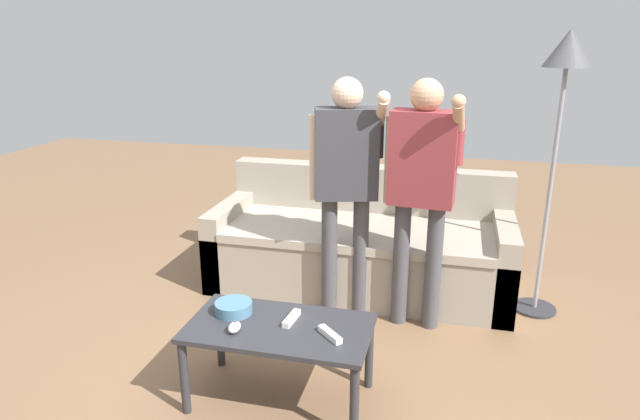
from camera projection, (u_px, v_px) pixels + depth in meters
The scene contains 10 objects.
ground_plane at pixel (288, 387), 2.95m from camera, with size 12.00×12.00×0.00m, color brown.
couch at pixel (361, 246), 4.10m from camera, with size 2.14×0.90×0.83m.
coffee_table at pixel (279, 336), 2.75m from camera, with size 0.91×0.49×0.42m.
snack_bowl at pixel (234, 308), 2.84m from camera, with size 0.19×0.19×0.06m, color teal.
game_remote_nunchuk at pixel (234, 327), 2.67m from camera, with size 0.06×0.09×0.05m.
floor_lamp at pixel (564, 80), 3.30m from camera, with size 0.28×0.28×1.83m.
player_center at pixel (346, 172), 3.43m from camera, with size 0.49×0.31×1.56m.
player_right at pixel (422, 177), 3.29m from camera, with size 0.46×0.35×1.56m.
game_remote_wand_near at pixel (292, 318), 2.77m from camera, with size 0.05×0.16×0.03m.
game_remote_wand_far at pixel (330, 334), 2.62m from camera, with size 0.14×0.14×0.03m.
Camera 1 is at (0.77, -2.40, 1.81)m, focal length 31.03 mm.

